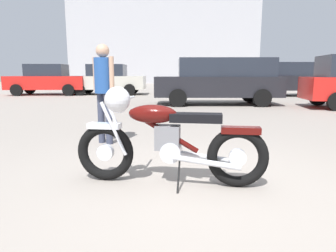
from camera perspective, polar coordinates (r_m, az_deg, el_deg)
ground_plane at (r=3.25m, az=6.87°, el=-11.53°), size 80.00×80.00×0.00m
vintage_motorcycle at (r=3.21m, az=-0.74°, el=-2.57°), size 2.06×0.73×1.07m
bystander at (r=5.17m, az=-12.08°, el=7.88°), size 0.38×0.31×1.66m
silver_sedan_mid at (r=11.76m, az=9.75°, el=8.62°), size 4.79×2.16×1.74m
dark_sedan_left at (r=17.30m, az=22.00°, el=8.44°), size 4.72×2.01×1.74m
pale_sedan_back at (r=17.44m, az=-11.39°, el=8.62°), size 4.29×2.11×1.67m
blue_hatchback_right at (r=18.13m, az=-21.84°, el=8.15°), size 4.20×1.93×1.67m
industrial_building at (r=40.48m, az=-0.64°, el=16.43°), size 23.18×11.17×20.75m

